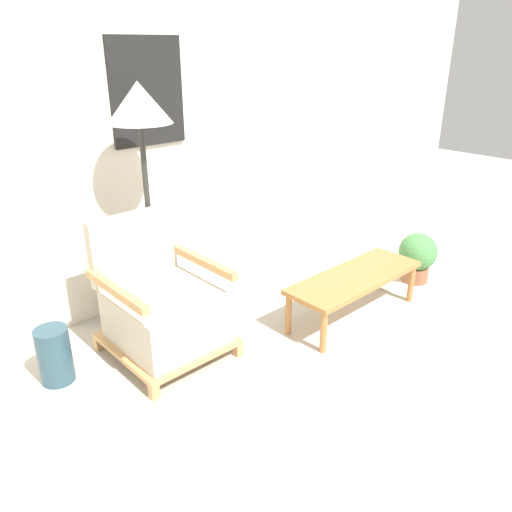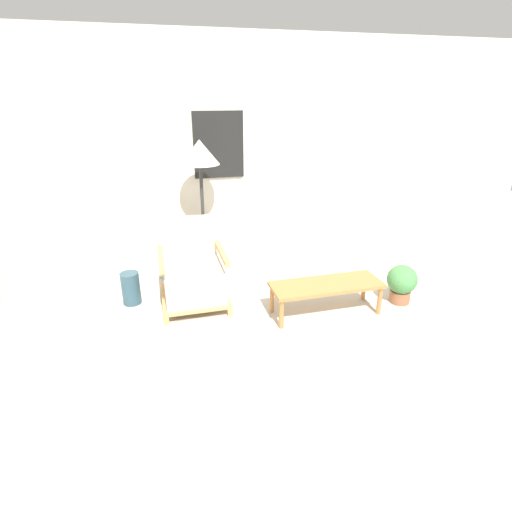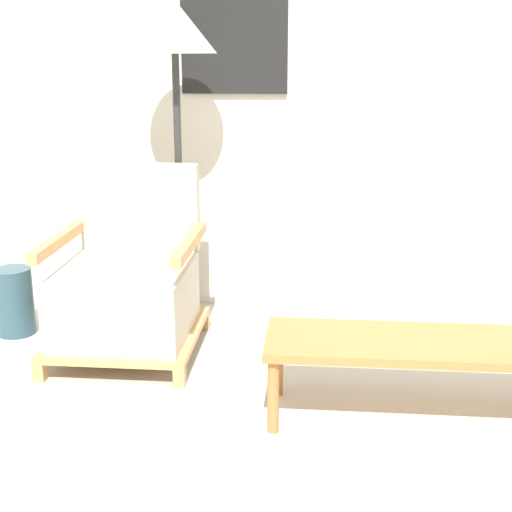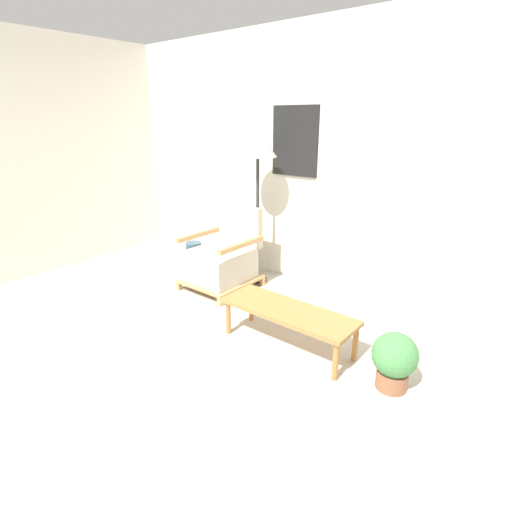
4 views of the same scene
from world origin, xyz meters
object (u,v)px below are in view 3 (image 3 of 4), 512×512
at_px(armchair, 128,289).
at_px(floor_lamp, 175,42).
at_px(coffee_table, 410,349).
at_px(vase, 14,301).

bearing_deg(armchair, floor_lamp, 64.52).
height_order(coffee_table, vase, vase).
bearing_deg(vase, armchair, -14.45).
relative_size(armchair, floor_lamp, 0.53).
bearing_deg(armchair, vase, 165.55).
bearing_deg(vase, floor_lamp, 14.98).
height_order(armchair, floor_lamp, floor_lamp).
distance_m(armchair, coffee_table, 1.38).
relative_size(floor_lamp, coffee_table, 1.47).
distance_m(armchair, vase, 0.68).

